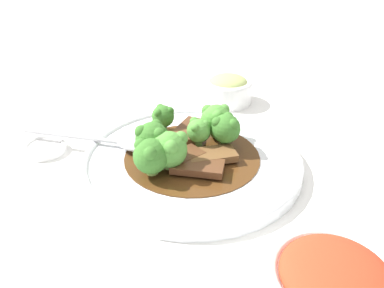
# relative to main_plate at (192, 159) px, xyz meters

# --- Properties ---
(ground_plane) EXTENTS (4.00, 4.00, 0.00)m
(ground_plane) POSITION_rel_main_plate_xyz_m (0.00, 0.00, -0.01)
(ground_plane) COLOR white
(main_plate) EXTENTS (0.30, 0.30, 0.02)m
(main_plate) POSITION_rel_main_plate_xyz_m (0.00, 0.00, 0.00)
(main_plate) COLOR white
(main_plate) RESTS_ON ground_plane
(beef_strip_0) EXTENTS (0.07, 0.05, 0.01)m
(beef_strip_0) POSITION_rel_main_plate_xyz_m (-0.02, 0.03, 0.01)
(beef_strip_0) COLOR #56331E
(beef_strip_0) RESTS_ON main_plate
(beef_strip_1) EXTENTS (0.05, 0.05, 0.01)m
(beef_strip_1) POSITION_rel_main_plate_xyz_m (0.00, 0.02, 0.01)
(beef_strip_1) COLOR #56331E
(beef_strip_1) RESTS_ON main_plate
(beef_strip_2) EXTENTS (0.08, 0.06, 0.01)m
(beef_strip_2) POSITION_rel_main_plate_xyz_m (0.04, -0.01, 0.02)
(beef_strip_2) COLOR brown
(beef_strip_2) RESTS_ON main_plate
(beef_strip_3) EXTENTS (0.07, 0.07, 0.01)m
(beef_strip_3) POSITION_rel_main_plate_xyz_m (-0.03, -0.00, 0.01)
(beef_strip_3) COLOR brown
(beef_strip_3) RESTS_ON main_plate
(beef_strip_4) EXTENTS (0.03, 0.06, 0.01)m
(beef_strip_4) POSITION_rel_main_plate_xyz_m (0.03, -0.05, 0.02)
(beef_strip_4) COLOR #56331E
(beef_strip_4) RESTS_ON main_plate
(broccoli_floret_0) EXTENTS (0.05, 0.05, 0.05)m
(broccoli_floret_0) POSITION_rel_main_plate_xyz_m (0.01, 0.04, 0.04)
(broccoli_floret_0) COLOR #8EB756
(broccoli_floret_0) RESTS_ON main_plate
(broccoli_floret_1) EXTENTS (0.04, 0.04, 0.05)m
(broccoli_floret_1) POSITION_rel_main_plate_xyz_m (-0.03, -0.04, 0.04)
(broccoli_floret_1) COLOR #7FA84C
(broccoli_floret_1) RESTS_ON main_plate
(broccoli_floret_2) EXTENTS (0.03, 0.03, 0.04)m
(broccoli_floret_2) POSITION_rel_main_plate_xyz_m (0.00, -0.02, 0.04)
(broccoli_floret_2) COLOR #7FA84C
(broccoli_floret_2) RESTS_ON main_plate
(broccoli_floret_3) EXTENTS (0.04, 0.04, 0.05)m
(broccoli_floret_3) POSITION_rel_main_plate_xyz_m (-0.01, -0.06, 0.04)
(broccoli_floret_3) COLOR #7FA84C
(broccoli_floret_3) RESTS_ON main_plate
(broccoli_floret_4) EXTENTS (0.05, 0.05, 0.05)m
(broccoli_floret_4) POSITION_rel_main_plate_xyz_m (0.04, 0.04, 0.04)
(broccoli_floret_4) COLOR #8EB756
(broccoli_floret_4) RESTS_ON main_plate
(broccoli_floret_5) EXTENTS (0.03, 0.03, 0.04)m
(broccoli_floret_5) POSITION_rel_main_plate_xyz_m (0.07, -0.03, 0.04)
(broccoli_floret_5) COLOR #7FA84C
(broccoli_floret_5) RESTS_ON main_plate
(broccoli_floret_6) EXTENTS (0.05, 0.05, 0.05)m
(broccoli_floret_6) POSITION_rel_main_plate_xyz_m (0.02, 0.07, 0.04)
(broccoli_floret_6) COLOR #7FA84C
(broccoli_floret_6) RESTS_ON main_plate
(serving_spoon) EXTENTS (0.22, 0.08, 0.01)m
(serving_spoon) POSITION_rel_main_plate_xyz_m (0.09, 0.02, 0.02)
(serving_spoon) COLOR #B7B7BC
(serving_spoon) RESTS_ON main_plate
(side_bowl_kimchi) EXTENTS (0.12, 0.12, 0.06)m
(side_bowl_kimchi) POSITION_rel_main_plate_xyz_m (-0.21, 0.15, 0.02)
(side_bowl_kimchi) COLOR white
(side_bowl_kimchi) RESTS_ON ground_plane
(side_bowl_appetizer) EXTENTS (0.09, 0.09, 0.05)m
(side_bowl_appetizer) POSITION_rel_main_plate_xyz_m (0.04, -0.23, 0.02)
(side_bowl_appetizer) COLOR white
(side_bowl_appetizer) RESTS_ON ground_plane
(sauce_dish) EXTENTS (0.06, 0.06, 0.01)m
(sauce_dish) POSITION_rel_main_plate_xyz_m (0.21, 0.07, -0.00)
(sauce_dish) COLOR white
(sauce_dish) RESTS_ON ground_plane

